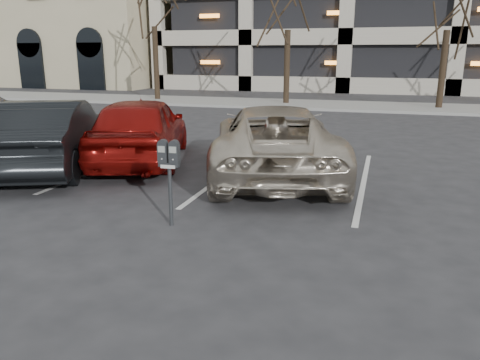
{
  "coord_description": "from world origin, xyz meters",
  "views": [
    {
      "loc": [
        1.69,
        -6.88,
        2.45
      ],
      "look_at": [
        0.01,
        -1.46,
        0.91
      ],
      "focal_mm": 35.0,
      "sensor_mm": 36.0,
      "label": 1
    }
  ],
  "objects_px": {
    "suv_silver": "(275,141)",
    "car_dark": "(51,135)",
    "car_red": "(141,129)",
    "parking_meter": "(169,162)"
  },
  "relations": [
    {
      "from": "suv_silver",
      "to": "car_dark",
      "type": "distance_m",
      "value": 4.79
    },
    {
      "from": "car_dark",
      "to": "suv_silver",
      "type": "bearing_deg",
      "value": 167.41
    },
    {
      "from": "parking_meter",
      "to": "car_dark",
      "type": "xyz_separation_m",
      "value": [
        -3.93,
        2.4,
        -0.2
      ]
    },
    {
      "from": "parking_meter",
      "to": "suv_silver",
      "type": "height_order",
      "value": "suv_silver"
    },
    {
      "from": "parking_meter",
      "to": "suv_silver",
      "type": "bearing_deg",
      "value": 74.17
    },
    {
      "from": "suv_silver",
      "to": "car_dark",
      "type": "bearing_deg",
      "value": -4.62
    },
    {
      "from": "suv_silver",
      "to": "car_dark",
      "type": "xyz_separation_m",
      "value": [
        -4.7,
        -0.94,
        0.03
      ]
    },
    {
      "from": "parking_meter",
      "to": "car_red",
      "type": "height_order",
      "value": "car_red"
    },
    {
      "from": "car_red",
      "to": "car_dark",
      "type": "relative_size",
      "value": 0.99
    },
    {
      "from": "parking_meter",
      "to": "car_dark",
      "type": "height_order",
      "value": "car_dark"
    }
  ]
}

